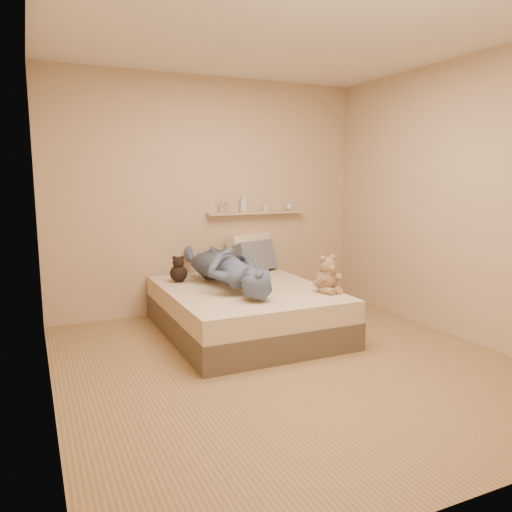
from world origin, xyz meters
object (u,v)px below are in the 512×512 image
bed (244,310)px  wall_shelf (256,213)px  teddy_bear (327,277)px  dark_plush (179,271)px  game_console (257,284)px  pillow_grey (256,257)px  person (226,267)px  pillow_cream (251,252)px

bed → wall_shelf: bearing=58.8°
teddy_bear → wall_shelf: 1.50m
bed → dark_plush: size_ratio=6.90×
game_console → pillow_grey: 1.35m
dark_plush → teddy_bear: bearing=-41.4°
teddy_bear → person: 0.99m
pillow_cream → dark_plush: bearing=-161.0°
bed → game_console: game_console is taller
dark_plush → person: (0.38, -0.37, 0.07)m
bed → wall_shelf: wall_shelf is taller
bed → person: person is taller
bed → dark_plush: dark_plush is taller
pillow_cream → bed: bearing=-118.2°
pillow_grey → person: size_ratio=0.31×
pillow_grey → person: bearing=-135.6°
teddy_bear → pillow_cream: pillow_cream is taller
game_console → dark_plush: 1.12m
game_console → wall_shelf: (0.66, 1.46, 0.50)m
pillow_cream → wall_shelf: size_ratio=0.46×
game_console → pillow_cream: pillow_cream is taller
wall_shelf → pillow_grey: bearing=-116.5°
teddy_bear → person: bearing=140.5°
wall_shelf → dark_plush: bearing=-159.0°
pillow_cream → person: (-0.58, -0.70, -0.01)m
bed → pillow_grey: 0.91m
person → bed: bearing=136.6°
game_console → wall_shelf: size_ratio=0.14×
bed → wall_shelf: (0.55, 0.91, 0.88)m
person → dark_plush: bearing=-45.2°
teddy_bear → pillow_grey: bearing=98.9°
bed → teddy_bear: teddy_bear is taller
dark_plush → pillow_cream: size_ratio=0.50×
dark_plush → pillow_grey: 0.97m
game_console → wall_shelf: 1.68m
bed → game_console: 0.67m
bed → dark_plush: (-0.51, 0.50, 0.34)m
game_console → teddy_bear: size_ratio=0.49×
dark_plush → wall_shelf: (1.06, 0.41, 0.53)m
teddy_bear → dark_plush: teddy_bear is taller
game_console → dark_plush: (-0.40, 1.05, -0.03)m
pillow_cream → teddy_bear: bearing=-82.2°
person → wall_shelf: 1.14m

